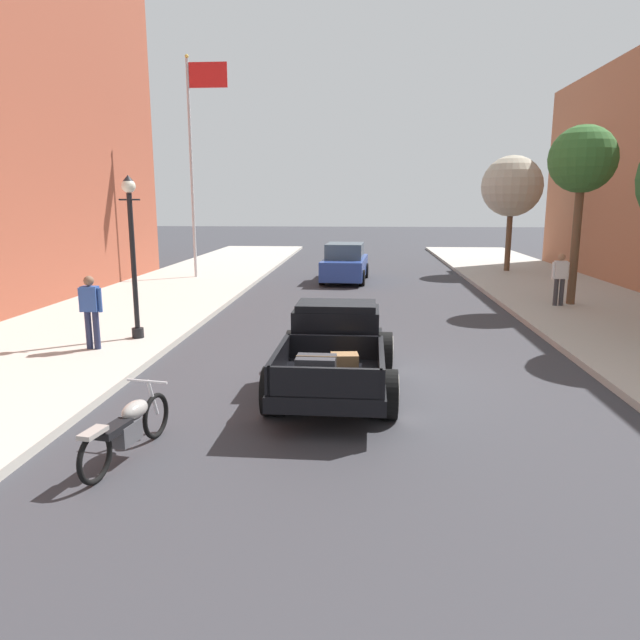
% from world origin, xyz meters
% --- Properties ---
extents(ground_plane, '(140.00, 140.00, 0.00)m').
position_xyz_m(ground_plane, '(0.00, 0.00, 0.00)').
color(ground_plane, '#333338').
extents(sidewalk_left, '(5.50, 64.00, 0.15)m').
position_xyz_m(sidewalk_left, '(-7.25, 0.00, 0.07)').
color(sidewalk_left, '#ADA89E').
rests_on(sidewalk_left, ground).
extents(hotrod_truck_black, '(2.25, 4.97, 1.58)m').
position_xyz_m(hotrod_truck_black, '(-0.54, -0.40, 0.75)').
color(hotrod_truck_black, black).
rests_on(hotrod_truck_black, ground).
extents(motorcycle_parked, '(0.65, 2.10, 0.93)m').
position_xyz_m(motorcycle_parked, '(-3.17, -3.75, 0.44)').
color(motorcycle_parked, black).
rests_on(motorcycle_parked, ground).
extents(car_background_blue, '(2.07, 4.40, 1.65)m').
position_xyz_m(car_background_blue, '(-0.82, 14.19, 0.77)').
color(car_background_blue, '#284293').
rests_on(car_background_blue, ground).
extents(pedestrian_sidewalk_left, '(0.53, 0.22, 1.65)m').
position_xyz_m(pedestrian_sidewalk_left, '(-6.07, 1.41, 1.09)').
color(pedestrian_sidewalk_left, '#232847').
rests_on(pedestrian_sidewalk_left, sidewalk_left).
extents(pedestrian_sidewalk_right, '(0.53, 0.22, 1.65)m').
position_xyz_m(pedestrian_sidewalk_right, '(6.16, 7.87, 1.09)').
color(pedestrian_sidewalk_right, '#333338').
rests_on(pedestrian_sidewalk_right, sidewalk_right).
extents(street_lamp_near, '(0.50, 0.32, 3.85)m').
position_xyz_m(street_lamp_near, '(-5.49, 2.55, 2.39)').
color(street_lamp_near, black).
rests_on(street_lamp_near, sidewalk_left).
extents(flagpole, '(1.74, 0.16, 9.16)m').
position_xyz_m(flagpole, '(-7.15, 14.16, 5.77)').
color(flagpole, '#B2B2B7').
rests_on(flagpole, sidewalk_left).
extents(street_tree_second, '(2.06, 2.06, 5.56)m').
position_xyz_m(street_tree_second, '(6.66, 8.22, 4.61)').
color(street_tree_second, brown).
rests_on(street_tree_second, sidewalk_right).
extents(street_tree_third, '(2.80, 2.80, 5.35)m').
position_xyz_m(street_tree_third, '(6.82, 17.44, 4.08)').
color(street_tree_third, brown).
rests_on(street_tree_third, sidewalk_right).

